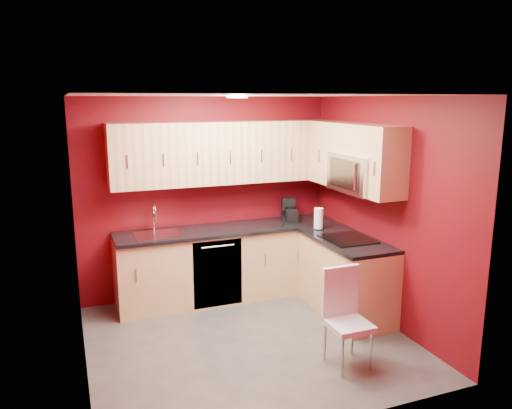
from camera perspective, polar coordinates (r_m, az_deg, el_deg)
floor at (r=5.39m, az=-0.87°, el=-15.28°), size 3.20×3.20×0.00m
ceiling at (r=4.79m, az=-0.97°, el=12.36°), size 3.20×3.20×0.00m
wall_back at (r=6.34m, az=-5.63°, el=0.84°), size 3.20×0.00×3.20m
wall_front at (r=3.63m, az=7.39°, el=-7.71°), size 3.20×0.00×3.20m
wall_left at (r=4.66m, az=-19.77°, el=-3.91°), size 0.00×3.00×3.00m
wall_right at (r=5.68m, az=14.39°, el=-0.78°), size 0.00×3.00×3.00m
base_cabinets_back at (r=6.33m, az=-2.98°, el=-6.79°), size 2.80×0.60×0.87m
base_cabinets_right at (r=5.95m, az=10.20°, el=-8.20°), size 0.60×1.30×0.87m
countertop_back at (r=6.18m, az=-2.98°, el=-2.83°), size 2.80×0.63×0.04m
countertop_right at (r=5.79m, az=10.31°, el=-4.04°), size 0.63×1.27×0.04m
upper_cabinets_back at (r=6.14m, az=-3.49°, el=5.95°), size 2.80×0.35×0.75m
upper_cabinets_right at (r=5.85m, az=10.80°, el=6.07°), size 0.35×1.55×0.75m
microwave at (r=5.66m, az=11.73°, el=3.52°), size 0.42×0.76×0.42m
cooktop at (r=5.75m, az=10.46°, el=-3.89°), size 0.50×0.55×0.01m
sink at (r=5.97m, az=-11.28°, el=-3.03°), size 0.52×0.42×0.35m
dishwasher_front at (r=5.99m, az=-4.40°, el=-7.88°), size 0.60×0.02×0.82m
downlight at (r=5.07m, az=-2.17°, el=12.17°), size 0.20×0.20×0.01m
coffee_maker at (r=6.55m, az=3.78°, el=-0.54°), size 0.23×0.27×0.28m
napkin_holder at (r=6.41m, az=4.10°, el=-1.38°), size 0.18×0.18×0.16m
paper_towel at (r=6.12m, az=7.17°, el=-1.60°), size 0.19×0.19×0.26m
dining_chair at (r=4.82m, az=10.55°, el=-12.79°), size 0.38×0.39×0.93m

